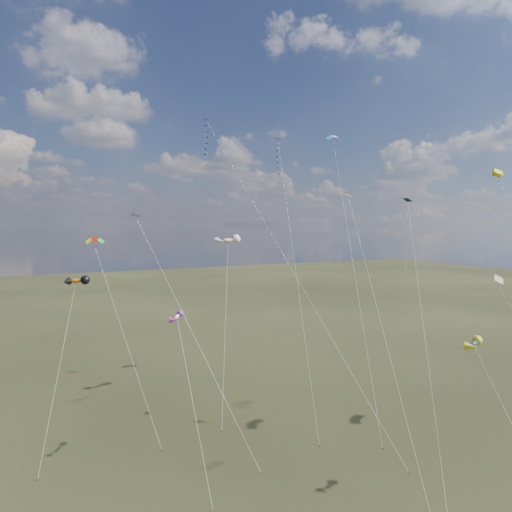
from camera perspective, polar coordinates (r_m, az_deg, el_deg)
name	(u,v)px	position (r m, az deg, el deg)	size (l,w,h in m)	color
diamond_black_high	(280,171)	(63.51, 3.01, 10.52)	(7.08, 19.84, 34.45)	black
diamond_navy_tall	(218,158)	(58.02, -4.72, 12.13)	(9.07, 27.07, 35.80)	#0C174C
diamond_black_mid	(172,291)	(44.38, -10.44, -4.27)	(8.84, 11.26, 23.36)	black
diamond_navy_right	(408,243)	(49.69, 18.46, 1.58)	(10.15, 14.45, 25.05)	#0F1946
diamond_orange_center	(370,281)	(44.62, 14.08, -3.00)	(8.58, 20.52, 25.63)	#BF6D15
parafoil_yellow	(499,171)	(53.24, 28.08, 9.35)	(8.97, 23.88, 28.52)	yellow
parafoil_blue_white	(334,138)	(69.06, 9.75, 14.34)	(11.13, 21.78, 35.68)	#1D79C1
parafoil_striped	(499,277)	(56.11, 28.09, -2.29)	(3.33, 15.82, 17.39)	yellow
parafoil_tricolor	(95,240)	(59.28, -19.48, 1.86)	(4.66, 16.74, 21.06)	#F4F504
novelty_orange_black	(76,282)	(51.28, -21.63, -2.99)	(5.75, 8.98, 16.97)	orange
novelty_white_purple	(177,317)	(43.97, -9.82, -7.58)	(1.99, 10.87, 14.00)	white
novelty_redwhite_stripe	(228,241)	(59.70, -3.50, 1.94)	(7.42, 11.66, 20.97)	red
novelty_blue_yellow	(475,344)	(41.24, 25.67, -9.93)	(2.94, 10.69, 13.21)	#1839A9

